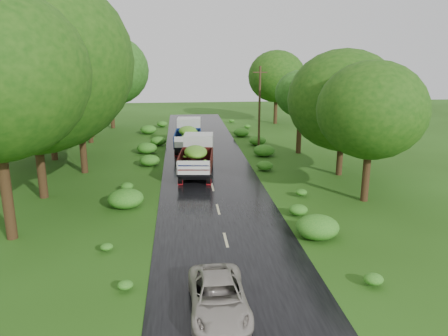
{
  "coord_description": "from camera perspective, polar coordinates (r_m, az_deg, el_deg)",
  "views": [
    {
      "loc": [
        -1.92,
        -14.18,
        8.29
      ],
      "look_at": [
        0.56,
        10.33,
        1.7
      ],
      "focal_mm": 35.0,
      "sensor_mm": 36.0,
      "label": 1
    }
  ],
  "objects": [
    {
      "name": "shrubs",
      "position": [
        29.34,
        -1.81,
        -0.73
      ],
      "size": [
        11.9,
        44.0,
        0.7
      ],
      "color": "#1C6918",
      "rests_on": "ground"
    },
    {
      "name": "road",
      "position": [
        20.98,
        -0.06,
        -8.27
      ],
      "size": [
        6.5,
        80.0,
        0.02
      ],
      "primitive_type": "cube",
      "color": "black",
      "rests_on": "ground"
    },
    {
      "name": "truck_near",
      "position": [
        30.17,
        -3.54,
        1.79
      ],
      "size": [
        2.73,
        6.17,
        2.51
      ],
      "rotation": [
        0.0,
        0.0,
        -0.11
      ],
      "color": "black",
      "rests_on": "ground"
    },
    {
      "name": "ground",
      "position": [
        16.54,
        1.73,
        -15.12
      ],
      "size": [
        120.0,
        120.0,
        0.0
      ],
      "primitive_type": "plane",
      "color": "#1E3F0D",
      "rests_on": "ground"
    },
    {
      "name": "car",
      "position": [
        14.77,
        -0.74,
        -16.5
      ],
      "size": [
        1.9,
        4.04,
        1.12
      ],
      "primitive_type": "imported",
      "rotation": [
        0.0,
        0.0,
        0.01
      ],
      "color": "#AAA197",
      "rests_on": "road"
    },
    {
      "name": "truck_far",
      "position": [
        37.99,
        -4.67,
        4.51
      ],
      "size": [
        2.45,
        6.08,
        2.51
      ],
      "rotation": [
        0.0,
        0.0,
        -0.06
      ],
      "color": "black",
      "rests_on": "ground"
    },
    {
      "name": "trees_left",
      "position": [
        34.94,
        -20.16,
        12.12
      ],
      "size": [
        7.35,
        34.05,
        9.92
      ],
      "color": "black",
      "rests_on": "ground"
    },
    {
      "name": "road_lines",
      "position": [
        21.89,
        -0.32,
        -7.21
      ],
      "size": [
        0.12,
        69.6,
        0.0
      ],
      "color": "#BFB78C",
      "rests_on": "road"
    },
    {
      "name": "trees_right",
      "position": [
        35.94,
        11.76,
        9.7
      ],
      "size": [
        4.66,
        31.34,
        7.15
      ],
      "color": "black",
      "rests_on": "ground"
    },
    {
      "name": "utility_pole",
      "position": [
        38.54,
        4.66,
        8.02
      ],
      "size": [
        1.24,
        0.2,
        7.1
      ],
      "rotation": [
        0.0,
        0.0,
        -0.01
      ],
      "color": "#382616",
      "rests_on": "ground"
    }
  ]
}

